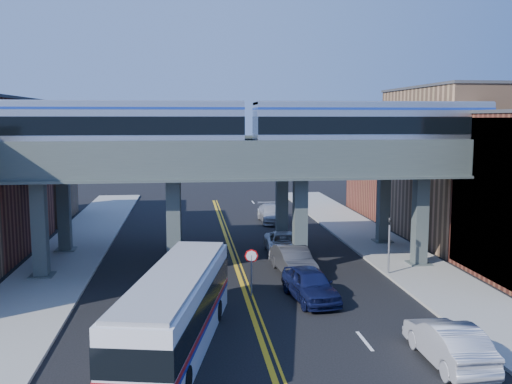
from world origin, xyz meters
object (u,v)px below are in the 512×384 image
car_lane_c (284,244)px  car_lane_d (272,214)px  car_lane_a (310,284)px  transit_train (119,126)px  stop_sign (251,265)px  car_parked_curb (448,342)px  transit_bus (176,311)px  car_lane_b (293,260)px  traffic_signal (389,239)px

car_lane_c → car_lane_d: car_lane_d is taller
car_lane_a → car_lane_c: car_lane_a is taller
transit_train → car_lane_c: size_ratio=8.39×
stop_sign → car_lane_a: stop_sign is taller
stop_sign → car_parked_curb: size_ratio=0.51×
transit_bus → car_parked_curb: size_ratio=2.43×
car_lane_a → transit_bus: bearing=-148.3°
car_lane_d → transit_train: bearing=-126.0°
transit_bus → car_lane_b: (7.11, 10.92, -0.76)m
car_lane_b → transit_bus: bearing=-128.3°
car_lane_b → car_lane_d: size_ratio=0.94×
car_lane_a → car_lane_b: 5.23m
transit_train → stop_sign: 11.67m
transit_train → car_lane_c: transit_train is taller
car_lane_b → car_lane_c: size_ratio=0.95×
traffic_signal → car_lane_d: size_ratio=0.73×
stop_sign → car_parked_curb: 11.77m
car_lane_c → transit_bus: bearing=-111.8°
stop_sign → car_lane_a: size_ratio=0.51×
transit_bus → car_parked_curb: bearing=-92.5°
car_lane_c → car_parked_curb: size_ratio=1.06×
stop_sign → transit_bus: size_ratio=0.21×
stop_sign → car_lane_a: bearing=-19.9°
car_parked_curb → stop_sign: bearing=-54.8°
stop_sign → car_lane_a: 3.37m
car_lane_d → car_lane_b: bearing=-95.5°
transit_train → car_lane_b: bearing=-4.7°
transit_bus → car_lane_b: size_ratio=2.39×
transit_bus → car_lane_d: size_ratio=2.24×
transit_train → transit_bus: 14.45m
car_lane_b → car_lane_c: (0.31, 5.18, -0.10)m
car_lane_d → transit_bus: bearing=-107.5°
transit_train → car_parked_curb: transit_train is taller
car_parked_curb → car_lane_d: bearing=-85.9°
traffic_signal → car_lane_b: bearing=169.0°
transit_train → car_lane_d: size_ratio=8.25×
car_lane_c → car_parked_curb: (3.36, -18.87, 0.09)m
car_lane_b → stop_sign: bearing=-132.4°
transit_train → car_lane_d: 22.49m
car_lane_c → car_parked_curb: car_parked_curb is taller
transit_train → car_lane_a: bearing=-30.2°
transit_bus → car_parked_curb: transit_bus is taller
car_lane_c → car_lane_b: bearing=-90.4°
car_lane_b → car_parked_curb: (3.66, -13.69, -0.01)m
car_lane_c → car_parked_curb: bearing=-77.0°
car_lane_c → transit_train: bearing=-155.4°
stop_sign → car_lane_c: (3.43, 9.30, -0.99)m
car_lane_b → car_lane_c: 5.19m
transit_bus → car_lane_c: 17.74m
car_lane_c → stop_sign: bearing=-107.3°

